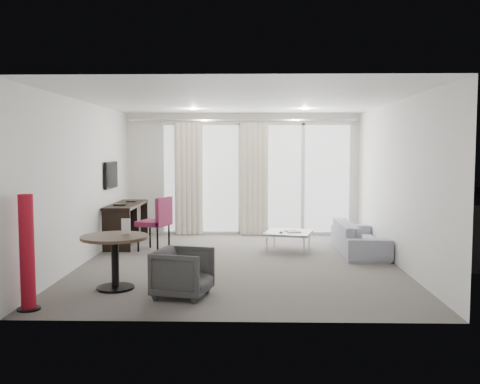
{
  "coord_description": "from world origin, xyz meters",
  "views": [
    {
      "loc": [
        0.21,
        -8.54,
        1.83
      ],
      "look_at": [
        0.0,
        0.6,
        1.1
      ],
      "focal_mm": 40.0,
      "sensor_mm": 36.0,
      "label": 1
    }
  ],
  "objects_px": {
    "coffee_table": "(288,241)",
    "tub_armchair": "(183,273)",
    "desk": "(127,224)",
    "rattan_chair_a": "(277,207)",
    "red_lamp": "(27,252)",
    "round_table": "(115,262)",
    "sofa": "(359,237)",
    "desk_chair": "(154,224)",
    "rattan_chair_b": "(318,205)"
  },
  "relations": [
    {
      "from": "red_lamp",
      "to": "sofa",
      "type": "relative_size",
      "value": 0.71
    },
    {
      "from": "coffee_table",
      "to": "rattan_chair_b",
      "type": "bearing_deg",
      "value": 75.43
    },
    {
      "from": "rattan_chair_a",
      "to": "red_lamp",
      "type": "bearing_deg",
      "value": -119.64
    },
    {
      "from": "desk_chair",
      "to": "tub_armchair",
      "type": "bearing_deg",
      "value": -52.2
    },
    {
      "from": "red_lamp",
      "to": "rattan_chair_a",
      "type": "xyz_separation_m",
      "value": [
        3.17,
        7.0,
        -0.23
      ]
    },
    {
      "from": "round_table",
      "to": "red_lamp",
      "type": "bearing_deg",
      "value": -128.91
    },
    {
      "from": "round_table",
      "to": "rattan_chair_a",
      "type": "relative_size",
      "value": 1.02
    },
    {
      "from": "desk",
      "to": "rattan_chair_b",
      "type": "bearing_deg",
      "value": 37.66
    },
    {
      "from": "desk",
      "to": "rattan_chair_a",
      "type": "height_order",
      "value": "rattan_chair_a"
    },
    {
      "from": "tub_armchair",
      "to": "rattan_chair_b",
      "type": "distance_m",
      "value": 7.24
    },
    {
      "from": "tub_armchair",
      "to": "rattan_chair_b",
      "type": "height_order",
      "value": "rattan_chair_b"
    },
    {
      "from": "red_lamp",
      "to": "sofa",
      "type": "bearing_deg",
      "value": 38.03
    },
    {
      "from": "desk",
      "to": "coffee_table",
      "type": "distance_m",
      "value": 3.15
    },
    {
      "from": "desk_chair",
      "to": "tub_armchair",
      "type": "height_order",
      "value": "desk_chair"
    },
    {
      "from": "desk",
      "to": "rattan_chair_a",
      "type": "distance_m",
      "value": 4.11
    },
    {
      "from": "red_lamp",
      "to": "sofa",
      "type": "height_order",
      "value": "red_lamp"
    },
    {
      "from": "desk_chair",
      "to": "red_lamp",
      "type": "xyz_separation_m",
      "value": [
        -0.77,
        -3.61,
        0.17
      ]
    },
    {
      "from": "desk",
      "to": "red_lamp",
      "type": "height_order",
      "value": "red_lamp"
    },
    {
      "from": "round_table",
      "to": "red_lamp",
      "type": "relative_size",
      "value": 0.67
    },
    {
      "from": "sofa",
      "to": "rattan_chair_b",
      "type": "distance_m",
      "value": 3.9
    },
    {
      "from": "desk",
      "to": "rattan_chair_b",
      "type": "relative_size",
      "value": 1.85
    },
    {
      "from": "desk",
      "to": "desk_chair",
      "type": "height_order",
      "value": "desk_chair"
    },
    {
      "from": "coffee_table",
      "to": "tub_armchair",
      "type": "bearing_deg",
      "value": -116.59
    },
    {
      "from": "desk_chair",
      "to": "red_lamp",
      "type": "height_order",
      "value": "red_lamp"
    },
    {
      "from": "sofa",
      "to": "rattan_chair_b",
      "type": "height_order",
      "value": "rattan_chair_b"
    },
    {
      "from": "red_lamp",
      "to": "tub_armchair",
      "type": "bearing_deg",
      "value": 18.89
    },
    {
      "from": "desk_chair",
      "to": "sofa",
      "type": "relative_size",
      "value": 0.52
    },
    {
      "from": "desk",
      "to": "desk_chair",
      "type": "bearing_deg",
      "value": -44.51
    },
    {
      "from": "tub_armchair",
      "to": "sofa",
      "type": "bearing_deg",
      "value": -30.58
    },
    {
      "from": "desk_chair",
      "to": "desk",
      "type": "bearing_deg",
      "value": 156.3
    },
    {
      "from": "desk_chair",
      "to": "rattan_chair_b",
      "type": "height_order",
      "value": "desk_chair"
    },
    {
      "from": "coffee_table",
      "to": "round_table",
      "type": "bearing_deg",
      "value": -132.64
    },
    {
      "from": "desk",
      "to": "rattan_chair_a",
      "type": "relative_size",
      "value": 1.94
    },
    {
      "from": "coffee_table",
      "to": "sofa",
      "type": "distance_m",
      "value": 1.26
    },
    {
      "from": "desk_chair",
      "to": "tub_armchair",
      "type": "xyz_separation_m",
      "value": [
        0.93,
        -3.03,
        -0.19
      ]
    },
    {
      "from": "tub_armchair",
      "to": "rattan_chair_a",
      "type": "xyz_separation_m",
      "value": [
        1.47,
        6.42,
        0.13
      ]
    },
    {
      "from": "desk_chair",
      "to": "tub_armchair",
      "type": "relative_size",
      "value": 1.48
    },
    {
      "from": "coffee_table",
      "to": "rattan_chair_b",
      "type": "height_order",
      "value": "rattan_chair_b"
    },
    {
      "from": "round_table",
      "to": "sofa",
      "type": "distance_m",
      "value": 4.49
    },
    {
      "from": "round_table",
      "to": "rattan_chair_a",
      "type": "height_order",
      "value": "rattan_chair_a"
    },
    {
      "from": "red_lamp",
      "to": "rattan_chair_a",
      "type": "height_order",
      "value": "red_lamp"
    },
    {
      "from": "round_table",
      "to": "tub_armchair",
      "type": "xyz_separation_m",
      "value": [
        0.94,
        -0.36,
        -0.05
      ]
    },
    {
      "from": "desk",
      "to": "tub_armchair",
      "type": "relative_size",
      "value": 2.54
    },
    {
      "from": "desk",
      "to": "rattan_chair_a",
      "type": "xyz_separation_m",
      "value": [
        3.04,
        2.76,
        0.04
      ]
    },
    {
      "from": "rattan_chair_b",
      "to": "tub_armchair",
      "type": "bearing_deg",
      "value": -113.43
    },
    {
      "from": "desk",
      "to": "red_lamp",
      "type": "distance_m",
      "value": 4.25
    },
    {
      "from": "desk_chair",
      "to": "coffee_table",
      "type": "xyz_separation_m",
      "value": [
        2.44,
        -0.01,
        -0.31
      ]
    },
    {
      "from": "desk",
      "to": "sofa",
      "type": "relative_size",
      "value": 0.9
    },
    {
      "from": "red_lamp",
      "to": "sofa",
      "type": "xyz_separation_m",
      "value": [
        4.46,
        3.49,
        -0.39
      ]
    },
    {
      "from": "desk_chair",
      "to": "round_table",
      "type": "distance_m",
      "value": 2.68
    }
  ]
}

